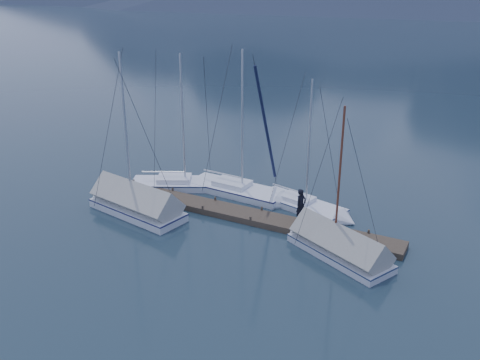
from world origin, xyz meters
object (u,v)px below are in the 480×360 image
at_px(person, 301,205).
at_px(sailboat_open_mid, 249,194).
at_px(sailboat_covered_near, 332,245).
at_px(sailboat_open_left, 193,185).
at_px(sailboat_open_right, 312,209).
at_px(sailboat_covered_far, 130,203).

bearing_deg(person, sailboat_open_mid, 84.71).
xyz_separation_m(sailboat_open_mid, sailboat_covered_near, (6.64, -4.30, 0.23)).
bearing_deg(sailboat_open_left, sailboat_covered_near, -20.57).
distance_m(sailboat_open_mid, sailboat_open_right, 4.17).
distance_m(sailboat_open_left, person, 8.38).
bearing_deg(sailboat_open_left, sailboat_open_right, 0.61).
bearing_deg(sailboat_covered_far, sailboat_open_left, 75.72).
height_order(sailboat_open_right, sailboat_covered_far, sailboat_covered_far).
height_order(sailboat_open_left, sailboat_covered_far, sailboat_covered_far).
height_order(sailboat_open_left, sailboat_open_mid, sailboat_open_mid).
relative_size(sailboat_open_mid, person, 5.39).
xyz_separation_m(sailboat_open_right, person, (0.08, -2.09, 1.09)).
relative_size(sailboat_open_left, sailboat_covered_near, 1.15).
xyz_separation_m(sailboat_open_mid, sailboat_covered_far, (-5.01, -5.08, 0.31)).
xyz_separation_m(sailboat_open_left, sailboat_open_right, (7.98, 0.08, -0.02)).
bearing_deg(sailboat_open_left, sailboat_open_mid, 5.66).
distance_m(sailboat_open_right, person, 2.36).
xyz_separation_m(sailboat_open_left, sailboat_covered_far, (-1.20, -4.70, 0.32)).
relative_size(sailboat_open_right, sailboat_covered_far, 0.84).
xyz_separation_m(sailboat_open_mid, sailboat_open_right, (4.16, -0.29, -0.02)).
bearing_deg(sailboat_covered_near, sailboat_open_mid, 147.06).
height_order(sailboat_covered_far, person, sailboat_covered_far).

